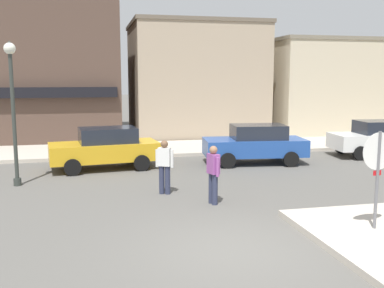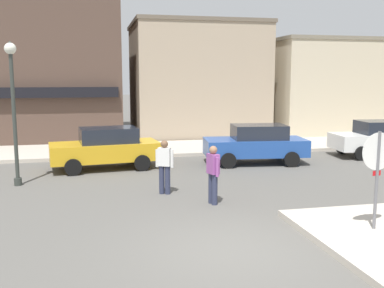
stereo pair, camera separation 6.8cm
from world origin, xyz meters
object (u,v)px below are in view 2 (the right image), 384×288
Objects in this scene: pedestrian_crossing_near at (165,165)px; pedestrian_crossing_far at (213,173)px; parked_car_nearest at (106,147)px; stop_sign at (377,167)px; parked_car_second at (256,143)px; parked_car_third at (380,138)px; lamp_post at (13,93)px.

pedestrian_crossing_near is 1.00× the size of pedestrian_crossing_far.
pedestrian_crossing_far is (2.72, -5.48, 0.06)m from parked_car_nearest.
stop_sign is at bearing -57.19° from parked_car_nearest.
pedestrian_crossing_near is at bearing -137.78° from parked_car_second.
pedestrian_crossing_far is at bearing -50.04° from pedestrian_crossing_near.
parked_car_third is at bearing 0.83° from parked_car_nearest.
pedestrian_crossing_far is (-9.03, -5.65, 0.06)m from parked_car_third.
pedestrian_crossing_far is at bearing -147.98° from parked_car_third.
lamp_post is 1.09× the size of parked_car_nearest.
pedestrian_crossing_far is at bearing -31.27° from lamp_post.
stop_sign is 0.55× the size of parked_car_second.
pedestrian_crossing_near is (-4.30, -3.90, 0.06)m from parked_car_second.
stop_sign is at bearing -125.31° from parked_car_third.
parked_car_nearest is 2.59× the size of pedestrian_crossing_near.
stop_sign is at bearing -92.43° from parked_car_second.
pedestrian_crossing_near reaches higher than parked_car_second.
stop_sign is 8.40m from parked_car_second.
lamp_post is 1.10× the size of parked_car_third.
lamp_post is 1.09× the size of parked_car_second.
parked_car_third is 11.04m from pedestrian_crossing_near.
pedestrian_crossing_near is (-10.16, -4.31, 0.06)m from parked_car_third.
parked_car_nearest is at bearing 116.39° from pedestrian_crossing_far.
parked_car_second is 2.58× the size of pedestrian_crossing_far.
pedestrian_crossing_near is 1.75m from pedestrian_crossing_far.
stop_sign is at bearing -48.48° from pedestrian_crossing_near.
stop_sign is 10.71m from lamp_post.
parked_car_nearest and parked_car_second have the same top height.
parked_car_nearest is at bearing 122.81° from stop_sign.
parked_car_second is at bearing 58.78° from pedestrian_crossing_far.
parked_car_nearest is (2.84, 2.10, -2.15)m from lamp_post.
parked_car_nearest is 2.59× the size of pedestrian_crossing_far.
pedestrian_crossing_near is (4.44, -2.04, -2.09)m from lamp_post.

